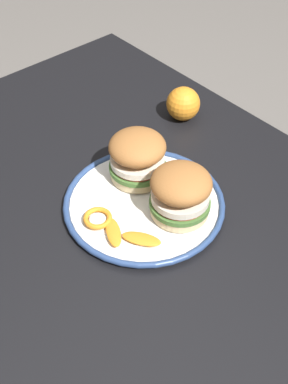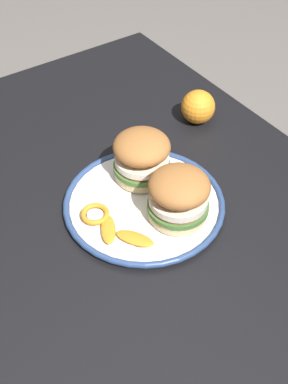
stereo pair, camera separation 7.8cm
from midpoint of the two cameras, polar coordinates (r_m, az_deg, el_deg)
The scene contains 8 objects.
dining_table at distance 1.01m, azimuth 3.78°, elevation -7.84°, with size 1.31×0.80×0.73m.
dinner_plate at distance 0.96m, azimuth 2.33°, elevation -1.39°, with size 0.31×0.31×0.02m.
sandwich_half_left at distance 0.97m, azimuth 2.05°, elevation 4.14°, with size 0.12×0.12×0.10m.
sandwich_half_right at distance 0.89m, azimuth 6.54°, elevation -0.48°, with size 0.11×0.11×0.10m.
orange_peel_curled at distance 0.92m, azimuth -3.28°, elevation -2.67°, with size 0.06×0.06×0.01m.
orange_peel_strip_long at distance 0.88m, azimuth 1.49°, elevation -5.51°, with size 0.08×0.06×0.01m.
orange_peel_strip_short at distance 0.90m, azimuth -1.66°, elevation -4.44°, with size 0.07×0.06×0.01m.
whole_orange at distance 1.16m, azimuth 8.23°, elevation 9.67°, with size 0.08×0.08×0.08m, color orange.
Camera 2 is at (0.49, -0.37, 1.43)m, focal length 46.02 mm.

